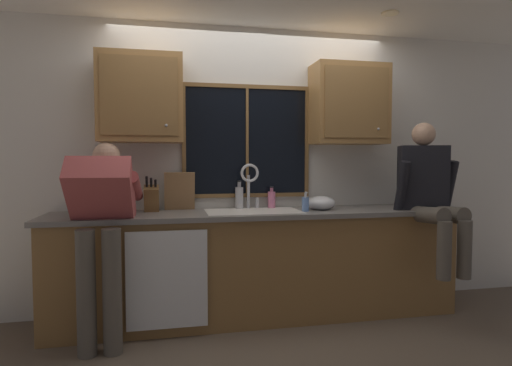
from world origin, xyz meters
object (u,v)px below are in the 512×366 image
Objects in this scene: soap_dispenser at (306,204)px; person_standing at (102,217)px; person_sitting_on_counter at (429,189)px; knife_block at (152,199)px; mixing_bowl at (321,203)px; bottle_tall_clear at (239,197)px; bottle_green_glass at (272,199)px; cutting_board at (180,191)px.

person_standing is at bearing -173.70° from soap_dispenser.
person_standing is 1.18× the size of person_sitting_on_counter.
person_sitting_on_counter is 3.92× the size of knife_block.
mixing_bowl is 0.73m from bottle_tall_clear.
bottle_tall_clear is (1.09, 0.50, 0.09)m from person_standing.
bottle_green_glass reaches higher than soap_dispenser.
cutting_board is 1.34× the size of mixing_bowl.
person_sitting_on_counter is 2.15m from cutting_board.
person_standing is at bearing -155.42° from bottle_tall_clear.
person_standing is 7.67× the size of bottle_green_glass.
person_standing is 1.21m from bottle_tall_clear.
knife_block is at bearing 51.18° from person_standing.
person_standing is 1.81m from mixing_bowl.
cutting_board is 1.33× the size of bottle_tall_clear.
knife_block is 0.96× the size of cutting_board.
person_standing is 8.88× the size of soap_dispenser.
person_standing is 4.46× the size of cutting_board.
bottle_tall_clear is at bearing 147.94° from soap_dispenser.
mixing_bowl is at bearing -5.22° from knife_block.
person_sitting_on_counter reaches higher than soap_dispenser.
bottle_tall_clear is at bearing 24.58° from person_standing.
person_sitting_on_counter is at bearing -20.79° from bottle_green_glass.
bottle_green_glass is at bearing -1.02° from bottle_tall_clear.
bottle_tall_clear is (-1.57, 0.49, -0.08)m from person_sitting_on_counter.
mixing_bowl is at bearing 9.03° from person_standing.
knife_block is at bearing 169.39° from soap_dispenser.
knife_block is 1.06m from bottle_green_glass.
bottle_green_glass is (-1.27, 0.48, -0.10)m from person_sitting_on_counter.
knife_block is at bearing -175.74° from bottle_green_glass.
knife_block is 0.25m from cutting_board.
person_sitting_on_counter is 5.03× the size of bottle_tall_clear.
soap_dispenser is (-1.05, 0.17, -0.12)m from person_sitting_on_counter.
cutting_board is at bearing -179.72° from bottle_tall_clear.
cutting_board reaches higher than bottle_tall_clear.
person_standing is 2.67m from person_sitting_on_counter.
mixing_bowl is (-0.88, 0.27, -0.13)m from person_sitting_on_counter.
bottle_green_glass is 0.78× the size of bottle_tall_clear.
person_sitting_on_counter is at bearing -9.85° from knife_block.
cutting_board is (-2.09, 0.49, -0.02)m from person_sitting_on_counter.
bottle_tall_clear reaches higher than mixing_bowl.
knife_block is 1.29× the size of mixing_bowl.
soap_dispenser is (-0.18, -0.11, 0.01)m from mixing_bowl.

